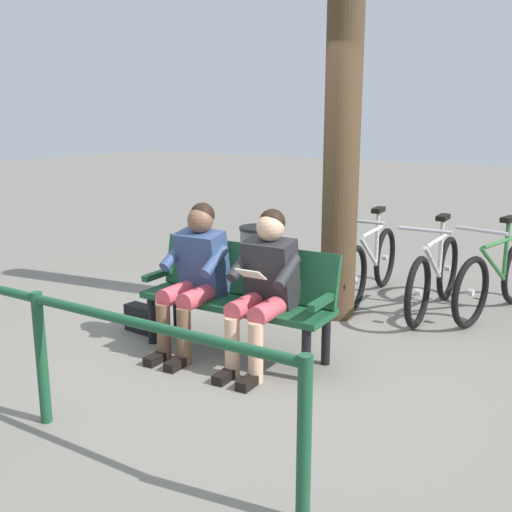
# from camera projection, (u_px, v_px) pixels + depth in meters

# --- Properties ---
(ground_plane) EXTENTS (40.00, 40.00, 0.00)m
(ground_plane) POSITION_uv_depth(u_px,v_px,m) (246.00, 364.00, 4.72)
(ground_plane) COLOR slate
(bench) EXTENTS (1.63, 0.57, 0.87)m
(bench) POSITION_uv_depth(u_px,v_px,m) (240.00, 291.00, 4.89)
(bench) COLOR #194C2D
(bench) RESTS_ON ground
(person_reading) EXTENTS (0.51, 0.78, 1.20)m
(person_reading) POSITION_uv_depth(u_px,v_px,m) (264.00, 282.00, 4.55)
(person_reading) COLOR #262628
(person_reading) RESTS_ON ground
(person_companion) EXTENTS (0.51, 0.78, 1.20)m
(person_companion) POSITION_uv_depth(u_px,v_px,m) (195.00, 271.00, 4.87)
(person_companion) COLOR #334772
(person_companion) RESTS_ON ground
(handbag) EXTENTS (0.31, 0.16, 0.24)m
(handbag) POSITION_uv_depth(u_px,v_px,m) (141.00, 318.00, 5.40)
(handbag) COLOR black
(handbag) RESTS_ON ground
(tree_trunk) EXTENTS (0.33, 0.33, 3.89)m
(tree_trunk) POSITION_uv_depth(u_px,v_px,m) (343.00, 107.00, 5.40)
(tree_trunk) COLOR #4C3823
(tree_trunk) RESTS_ON ground
(litter_bin) EXTENTS (0.41, 0.41, 0.80)m
(litter_bin) POSITION_uv_depth(u_px,v_px,m) (260.00, 266.00, 6.10)
(litter_bin) COLOR slate
(litter_bin) RESTS_ON ground
(bicycle_green) EXTENTS (0.50, 1.66, 0.94)m
(bicycle_green) POSITION_uv_depth(u_px,v_px,m) (496.00, 278.00, 5.80)
(bicycle_green) COLOR black
(bicycle_green) RESTS_ON ground
(bicycle_orange) EXTENTS (0.48, 1.68, 0.94)m
(bicycle_orange) POSITION_uv_depth(u_px,v_px,m) (434.00, 276.00, 5.88)
(bicycle_orange) COLOR black
(bicycle_orange) RESTS_ON ground
(bicycle_red) EXTENTS (0.48, 1.68, 0.94)m
(bicycle_red) POSITION_uv_depth(u_px,v_px,m) (371.00, 265.00, 6.33)
(bicycle_red) COLOR black
(bicycle_red) RESTS_ON ground
(railing_fence) EXTENTS (3.71, 0.19, 0.85)m
(railing_fence) POSITION_uv_depth(u_px,v_px,m) (39.00, 330.00, 3.70)
(railing_fence) COLOR #194C2D
(railing_fence) RESTS_ON ground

